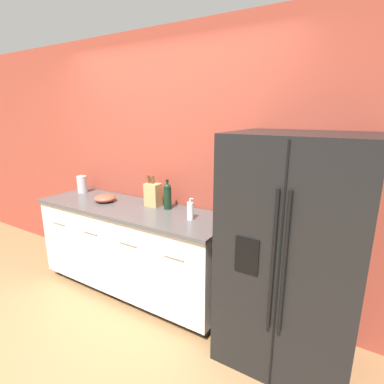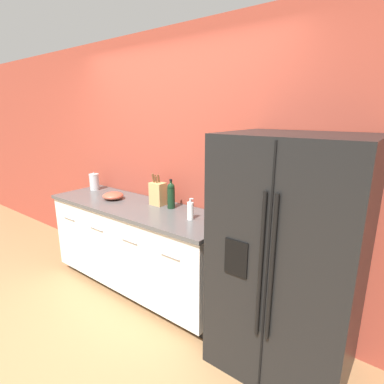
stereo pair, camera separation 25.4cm
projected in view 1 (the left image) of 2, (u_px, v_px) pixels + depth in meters
name	position (u px, v px, depth m)	size (l,w,h in m)	color
ground_plane	(66.00, 364.00, 2.24)	(14.00, 14.00, 0.00)	#997047
wall_back	(169.00, 166.00, 3.04)	(10.00, 0.05, 2.60)	#993D2D
counter_unit	(133.00, 249.00, 3.09)	(2.07, 0.64, 0.93)	black
refrigerator	(292.00, 253.00, 2.14)	(0.92, 0.75, 1.70)	black
knife_block	(153.00, 194.00, 2.97)	(0.15, 0.11, 0.32)	tan
wine_bottle	(167.00, 196.00, 2.87)	(0.07, 0.07, 0.29)	black
soap_dispenser	(190.00, 211.00, 2.59)	(0.06, 0.06, 0.20)	white
steel_canister	(82.00, 184.00, 3.48)	(0.11, 0.11, 0.21)	#B7B7BA
mixing_bowl	(105.00, 198.00, 3.13)	(0.22, 0.22, 0.08)	#B24C38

